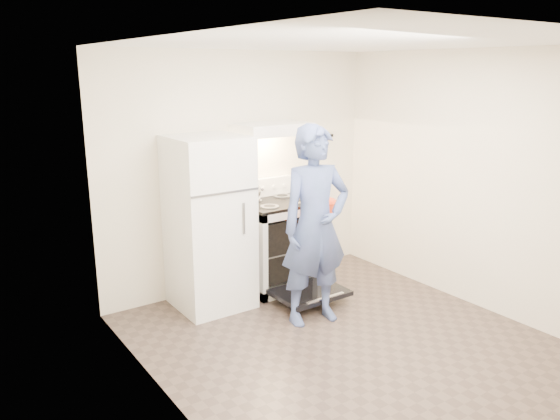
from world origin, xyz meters
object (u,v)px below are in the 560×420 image
Objects in this scene: stove_body at (276,246)px; tea_kettle at (252,190)px; refrigerator at (209,223)px; dutch_oven at (322,209)px; person at (315,226)px.

stove_body is 3.19× the size of tea_kettle.
refrigerator is 0.90m from stove_body.
tea_kettle reaches higher than dutch_oven.
stove_body is 1.02m from person.
tea_kettle is 0.77m from dutch_oven.
stove_body is 0.77m from dutch_oven.
person is (-0.18, -0.90, 0.46)m from stove_body.
refrigerator is 4.49× the size of dutch_oven.
person is at bearing -135.65° from dutch_oven.
person reaches higher than dutch_oven.
stove_body is (0.81, 0.02, -0.39)m from refrigerator.
refrigerator is at bearing -170.93° from tea_kettle.
refrigerator is 1.08m from person.
tea_kettle is at bearing 104.20° from person.
tea_kettle is (-0.26, 0.06, 0.63)m from stove_body.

